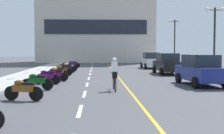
% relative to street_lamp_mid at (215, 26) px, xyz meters
% --- Properties ---
extents(ground_plane, '(140.00, 140.00, 0.00)m').
position_rel_street_lamp_mid_xyz_m(ground_plane, '(-7.05, 3.94, -3.81)').
color(ground_plane, '#47474C').
extents(curb_left, '(2.40, 72.00, 0.12)m').
position_rel_street_lamp_mid_xyz_m(curb_left, '(-14.25, 6.94, -3.75)').
color(curb_left, '#A8A8A3').
rests_on(curb_left, ground).
extents(curb_right, '(2.40, 72.00, 0.12)m').
position_rel_street_lamp_mid_xyz_m(curb_right, '(0.15, 6.94, -3.75)').
color(curb_right, '#A8A8A3').
rests_on(curb_right, ground).
extents(lane_dash_1, '(0.14, 2.20, 0.01)m').
position_rel_street_lamp_mid_xyz_m(lane_dash_1, '(-9.05, -11.06, -3.81)').
color(lane_dash_1, silver).
rests_on(lane_dash_1, ground).
extents(lane_dash_2, '(0.14, 2.20, 0.01)m').
position_rel_street_lamp_mid_xyz_m(lane_dash_2, '(-9.05, -7.06, -3.81)').
color(lane_dash_2, silver).
rests_on(lane_dash_2, ground).
extents(lane_dash_3, '(0.14, 2.20, 0.01)m').
position_rel_street_lamp_mid_xyz_m(lane_dash_3, '(-9.05, -3.06, -3.81)').
color(lane_dash_3, silver).
rests_on(lane_dash_3, ground).
extents(lane_dash_4, '(0.14, 2.20, 0.01)m').
position_rel_street_lamp_mid_xyz_m(lane_dash_4, '(-9.05, 0.94, -3.81)').
color(lane_dash_4, silver).
rests_on(lane_dash_4, ground).
extents(lane_dash_5, '(0.14, 2.20, 0.01)m').
position_rel_street_lamp_mid_xyz_m(lane_dash_5, '(-9.05, 4.94, -3.81)').
color(lane_dash_5, silver).
rests_on(lane_dash_5, ground).
extents(lane_dash_6, '(0.14, 2.20, 0.01)m').
position_rel_street_lamp_mid_xyz_m(lane_dash_6, '(-9.05, 8.94, -3.81)').
color(lane_dash_6, silver).
rests_on(lane_dash_6, ground).
extents(lane_dash_7, '(0.14, 2.20, 0.01)m').
position_rel_street_lamp_mid_xyz_m(lane_dash_7, '(-9.05, 12.94, -3.81)').
color(lane_dash_7, silver).
rests_on(lane_dash_7, ground).
extents(lane_dash_8, '(0.14, 2.20, 0.01)m').
position_rel_street_lamp_mid_xyz_m(lane_dash_8, '(-9.05, 16.94, -3.81)').
color(lane_dash_8, silver).
rests_on(lane_dash_8, ground).
extents(lane_dash_9, '(0.14, 2.20, 0.01)m').
position_rel_street_lamp_mid_xyz_m(lane_dash_9, '(-9.05, 20.94, -3.81)').
color(lane_dash_9, silver).
rests_on(lane_dash_9, ground).
extents(lane_dash_10, '(0.14, 2.20, 0.01)m').
position_rel_street_lamp_mid_xyz_m(lane_dash_10, '(-9.05, 24.94, -3.81)').
color(lane_dash_10, silver).
rests_on(lane_dash_10, ground).
extents(lane_dash_11, '(0.14, 2.20, 0.01)m').
position_rel_street_lamp_mid_xyz_m(lane_dash_11, '(-9.05, 28.94, -3.81)').
color(lane_dash_11, silver).
rests_on(lane_dash_11, ground).
extents(centre_line_yellow, '(0.12, 66.00, 0.01)m').
position_rel_street_lamp_mid_xyz_m(centre_line_yellow, '(-6.80, 6.94, -3.81)').
color(centre_line_yellow, gold).
rests_on(centre_line_yellow, ground).
extents(office_building, '(19.72, 8.77, 19.45)m').
position_rel_street_lamp_mid_xyz_m(office_building, '(-8.55, 32.27, 5.91)').
color(office_building, beige).
rests_on(office_building, ground).
extents(street_lamp_mid, '(1.46, 0.36, 5.03)m').
position_rel_street_lamp_mid_xyz_m(street_lamp_mid, '(0.00, 0.00, 0.00)').
color(street_lamp_mid, black).
rests_on(street_lamp_mid, curb_right).
extents(street_lamp_far, '(1.46, 0.36, 5.36)m').
position_rel_street_lamp_mid_xyz_m(street_lamp_far, '(0.23, 12.04, 0.21)').
color(street_lamp_far, black).
rests_on(street_lamp_far, curb_right).
extents(parked_car_near, '(2.14, 4.30, 1.82)m').
position_rel_street_lamp_mid_xyz_m(parked_car_near, '(-2.34, -3.86, -2.89)').
color(parked_car_near, black).
rests_on(parked_car_near, ground).
extents(parked_car_mid, '(2.00, 4.24, 1.82)m').
position_rel_street_lamp_mid_xyz_m(parked_car_mid, '(-2.30, 4.65, -2.89)').
color(parked_car_mid, black).
rests_on(parked_car_mid, ground).
extents(parked_car_far, '(1.97, 4.22, 1.82)m').
position_rel_street_lamp_mid_xyz_m(parked_car_far, '(-2.23, 13.10, -2.89)').
color(parked_car_far, black).
rests_on(parked_car_far, ground).
extents(motorcycle_2, '(1.68, 0.67, 0.92)m').
position_rel_street_lamp_mid_xyz_m(motorcycle_2, '(-11.50, -8.84, -3.34)').
color(motorcycle_2, black).
rests_on(motorcycle_2, ground).
extents(motorcycle_3, '(1.70, 0.60, 0.92)m').
position_rel_street_lamp_mid_xyz_m(motorcycle_3, '(-11.59, -5.54, -3.34)').
color(motorcycle_3, black).
rests_on(motorcycle_3, ground).
extents(motorcycle_4, '(1.69, 0.62, 0.92)m').
position_rel_street_lamp_mid_xyz_m(motorcycle_4, '(-11.51, -2.77, -3.34)').
color(motorcycle_4, black).
rests_on(motorcycle_4, ground).
extents(motorcycle_5, '(1.70, 0.60, 0.92)m').
position_rel_street_lamp_mid_xyz_m(motorcycle_5, '(-11.23, -1.10, -3.34)').
color(motorcycle_5, black).
rests_on(motorcycle_5, ground).
extents(motorcycle_6, '(1.67, 0.69, 0.92)m').
position_rel_street_lamp_mid_xyz_m(motorcycle_6, '(-11.35, 0.61, -3.34)').
color(motorcycle_6, black).
rests_on(motorcycle_6, ground).
extents(motorcycle_7, '(1.70, 0.60, 0.92)m').
position_rel_street_lamp_mid_xyz_m(motorcycle_7, '(-11.31, 3.10, -3.34)').
color(motorcycle_7, black).
rests_on(motorcycle_7, ground).
extents(motorcycle_8, '(1.64, 0.80, 0.92)m').
position_rel_street_lamp_mid_xyz_m(motorcycle_8, '(-11.25, 6.15, -3.34)').
color(motorcycle_8, black).
rests_on(motorcycle_8, ground).
extents(motorcycle_9, '(1.68, 0.66, 0.92)m').
position_rel_street_lamp_mid_xyz_m(motorcycle_9, '(-11.22, 8.28, -3.34)').
color(motorcycle_9, black).
rests_on(motorcycle_9, ground).
extents(motorcycle_10, '(1.70, 0.60, 0.92)m').
position_rel_street_lamp_mid_xyz_m(motorcycle_10, '(-11.66, 10.46, -3.34)').
color(motorcycle_10, black).
rests_on(motorcycle_10, ground).
extents(motorcycle_11, '(1.68, 0.67, 0.92)m').
position_rel_street_lamp_mid_xyz_m(motorcycle_11, '(-11.26, 13.95, -3.34)').
color(motorcycle_11, black).
rests_on(motorcycle_11, ground).
extents(cyclist_rider, '(0.42, 1.77, 1.71)m').
position_rel_street_lamp_mid_xyz_m(cyclist_rider, '(-7.55, -5.85, -2.92)').
color(cyclist_rider, black).
rests_on(cyclist_rider, ground).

